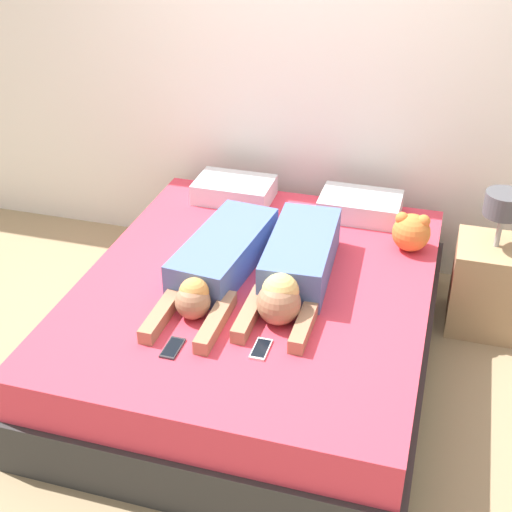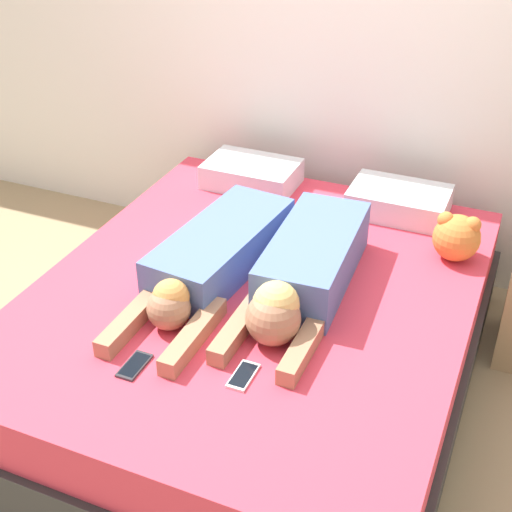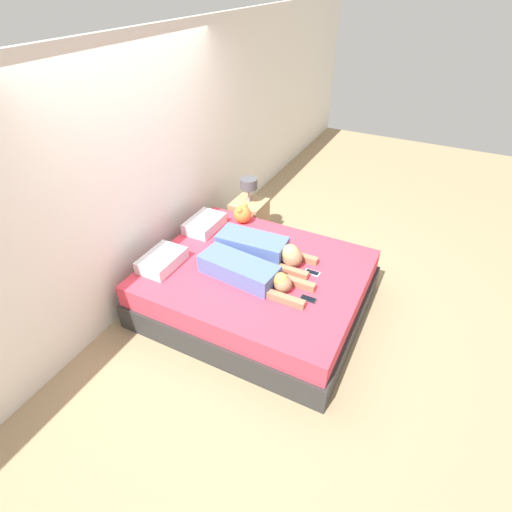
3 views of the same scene
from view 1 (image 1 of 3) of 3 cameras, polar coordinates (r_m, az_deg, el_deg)
The scene contains 11 objects.
ground_plane at distance 4.00m, azimuth -0.00°, elevation -8.34°, with size 12.00×12.00×0.00m, color #9E8460.
wall_back at distance 4.48m, azimuth 4.64°, elevation 14.89°, with size 12.00×0.06×2.60m.
bed at distance 3.84m, azimuth -0.00°, elevation -5.34°, with size 1.82×2.19×0.53m.
pillow_head_left at distance 4.49m, azimuth -1.74°, elevation 5.31°, with size 0.48×0.32×0.13m.
pillow_head_right at distance 4.33m, azimuth 8.34°, elevation 3.98°, with size 0.48×0.32×0.13m.
person_left at distance 3.68m, azimuth -3.05°, elevation -0.45°, with size 0.39×1.15×0.20m.
person_right at distance 3.61m, azimuth 3.18°, elevation -0.87°, with size 0.35×1.05×0.24m.
cell_phone_left at distance 3.25m, azimuth -6.69°, elevation -7.31°, with size 0.07×0.15×0.01m.
cell_phone_right at distance 3.22m, azimuth 0.40°, elevation -7.44°, with size 0.07×0.15×0.01m.
plush_toy at distance 4.00m, azimuth 12.32°, elevation 1.92°, with size 0.21×0.21×0.22m.
nightstand at distance 4.31m, azimuth 18.14°, elevation -1.90°, with size 0.41×0.41×0.86m.
Camera 1 is at (0.87, -2.97, 2.53)m, focal length 50.00 mm.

